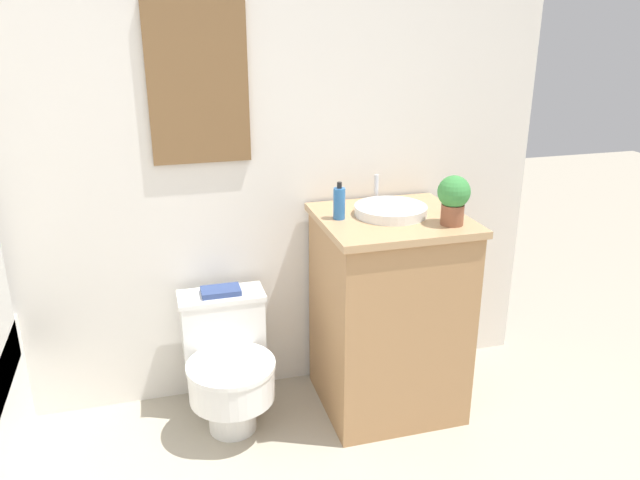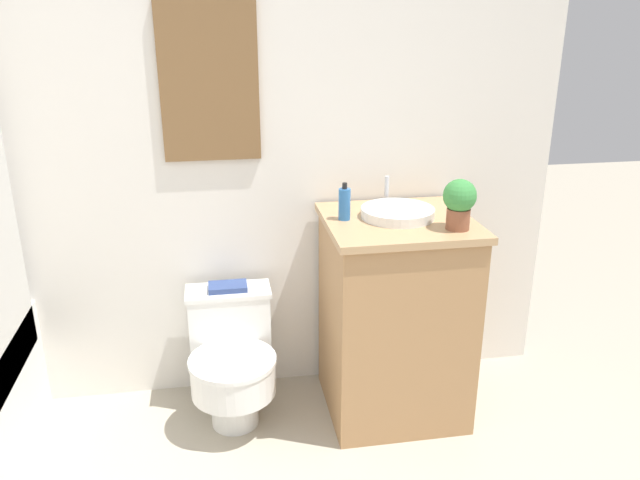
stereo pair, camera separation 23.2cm
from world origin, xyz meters
TOP-DOWN VIEW (x-y plane):
  - wall_back at (0.00, 2.03)m, footprint 3.40×0.07m
  - toilet at (0.19, 1.75)m, footprint 0.37×0.50m
  - vanity at (0.89, 1.71)m, footprint 0.61×0.57m
  - sink at (0.89, 1.73)m, footprint 0.30×0.34m
  - soap_bottle at (0.67, 1.74)m, footprint 0.05×0.05m
  - potted_plant at (1.08, 1.55)m, footprint 0.13×0.13m
  - book_on_tank at (0.19, 1.87)m, footprint 0.17×0.10m

SIDE VIEW (x-z plane):
  - toilet at x=0.19m, z-range 0.01..0.57m
  - vanity at x=0.89m, z-range 0.00..0.90m
  - book_on_tank at x=0.19m, z-range 0.56..0.58m
  - sink at x=0.89m, z-range 0.85..0.98m
  - soap_bottle at x=0.67m, z-range 0.89..1.04m
  - potted_plant at x=1.08m, z-range 0.91..1.11m
  - wall_back at x=0.00m, z-range 0.00..2.50m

